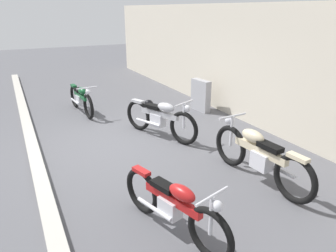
{
  "coord_description": "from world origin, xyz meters",
  "views": [
    {
      "loc": [
        6.26,
        -2.03,
        2.84
      ],
      "look_at": [
        0.82,
        0.74,
        0.55
      ],
      "focal_mm": 33.52,
      "sensor_mm": 36.0,
      "label": 1
    }
  ],
  "objects_px": {
    "helmet": "(149,104)",
    "motorcycle_green": "(81,99)",
    "motorcycle_red": "(173,206)",
    "motorcycle_silver": "(160,118)",
    "stone_marker": "(201,95)",
    "motorcycle_cream": "(259,155)"
  },
  "relations": [
    {
      "from": "helmet",
      "to": "motorcycle_silver",
      "type": "xyz_separation_m",
      "value": [
        2.17,
        -0.66,
        0.33
      ]
    },
    {
      "from": "stone_marker",
      "to": "motorcycle_red",
      "type": "relative_size",
      "value": 0.47
    },
    {
      "from": "stone_marker",
      "to": "motorcycle_red",
      "type": "height_order",
      "value": "stone_marker"
    },
    {
      "from": "motorcycle_cream",
      "to": "motorcycle_red",
      "type": "height_order",
      "value": "motorcycle_cream"
    },
    {
      "from": "motorcycle_silver",
      "to": "motorcycle_cream",
      "type": "distance_m",
      "value": 2.66
    },
    {
      "from": "motorcycle_silver",
      "to": "motorcycle_cream",
      "type": "xyz_separation_m",
      "value": [
        2.58,
        0.63,
        0.02
      ]
    },
    {
      "from": "helmet",
      "to": "motorcycle_red",
      "type": "relative_size",
      "value": 0.14
    },
    {
      "from": "motorcycle_green",
      "to": "motorcycle_cream",
      "type": "bearing_deg",
      "value": 14.72
    },
    {
      "from": "helmet",
      "to": "motorcycle_cream",
      "type": "distance_m",
      "value": 4.76
    },
    {
      "from": "helmet",
      "to": "motorcycle_silver",
      "type": "height_order",
      "value": "motorcycle_silver"
    },
    {
      "from": "motorcycle_red",
      "to": "helmet",
      "type": "bearing_deg",
      "value": 143.55
    },
    {
      "from": "helmet",
      "to": "motorcycle_green",
      "type": "relative_size",
      "value": 0.14
    },
    {
      "from": "motorcycle_red",
      "to": "motorcycle_green",
      "type": "height_order",
      "value": "same"
    },
    {
      "from": "stone_marker",
      "to": "motorcycle_silver",
      "type": "xyz_separation_m",
      "value": [
        1.31,
        -1.94,
        0.01
      ]
    },
    {
      "from": "helmet",
      "to": "motorcycle_silver",
      "type": "bearing_deg",
      "value": -16.85
    },
    {
      "from": "stone_marker",
      "to": "helmet",
      "type": "xyz_separation_m",
      "value": [
        -0.86,
        -1.29,
        -0.32
      ]
    },
    {
      "from": "helmet",
      "to": "motorcycle_cream",
      "type": "relative_size",
      "value": 0.12
    },
    {
      "from": "helmet",
      "to": "motorcycle_cream",
      "type": "bearing_deg",
      "value": -0.3
    },
    {
      "from": "stone_marker",
      "to": "motorcycle_green",
      "type": "bearing_deg",
      "value": -113.07
    },
    {
      "from": "motorcycle_silver",
      "to": "motorcycle_red",
      "type": "height_order",
      "value": "motorcycle_silver"
    },
    {
      "from": "stone_marker",
      "to": "motorcycle_red",
      "type": "distance_m",
      "value": 5.51
    },
    {
      "from": "motorcycle_red",
      "to": "motorcycle_green",
      "type": "xyz_separation_m",
      "value": [
        -5.8,
        0.08,
        -0.0
      ]
    }
  ]
}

